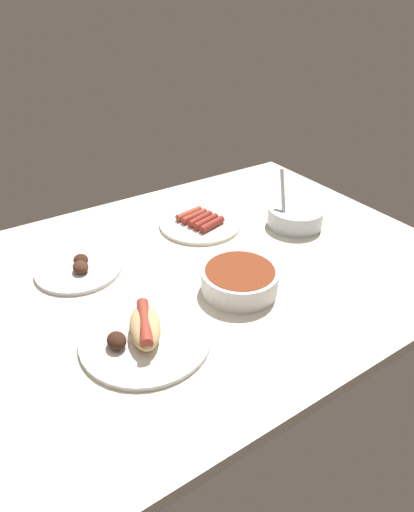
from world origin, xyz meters
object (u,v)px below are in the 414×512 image
plate_sausages (200,222)px  bowl_chili (240,279)px  bowl_coleslaw (295,215)px  plate_grilled_meat (79,268)px  plate_hotdog_assembled (145,333)px

plate_sausages → bowl_chili: size_ratio=1.34×
bowl_coleslaw → bowl_chili: bearing=26.9°
plate_grilled_meat → plate_hotdog_assembled: size_ratio=0.80×
bowl_coleslaw → plate_sausages: bearing=-32.3°
bowl_coleslaw → plate_hotdog_assembled: (56.54, 18.80, -1.35)cm
plate_sausages → bowl_chili: (8.68, 30.39, 2.07)cm
bowl_chili → bowl_coleslaw: bearing=-153.1°
plate_hotdog_assembled → bowl_coleslaw: bearing=-161.6°
bowl_coleslaw → plate_grilled_meat: bowl_coleslaw is taller
plate_sausages → bowl_coleslaw: bearing=147.7°
bowl_chili → plate_hotdog_assembled: (25.06, 2.83, -1.34)cm
plate_sausages → plate_grilled_meat: bearing=5.0°
plate_sausages → bowl_coleslaw: size_ratio=1.49×
plate_sausages → bowl_coleslaw: bowl_coleslaw is taller
bowl_chili → plate_hotdog_assembled: bearing=6.5°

